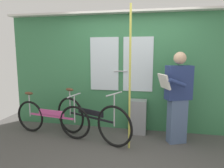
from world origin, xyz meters
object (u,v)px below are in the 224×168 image
at_px(bicycle_near_door, 90,119).
at_px(handrail_pole, 130,79).
at_px(passenger_reading_newspaper, 178,96).
at_px(trash_bin_by_wall, 138,117).
at_px(bicycle_leaning_behind, 51,118).

xyz_separation_m(bicycle_near_door, handrail_pole, (0.76, -0.23, 0.80)).
height_order(bicycle_near_door, handrail_pole, handrail_pole).
xyz_separation_m(passenger_reading_newspaper, trash_bin_by_wall, (-0.71, 0.32, -0.52)).
distance_m(bicycle_leaning_behind, passenger_reading_newspaper, 2.44).
bearing_deg(bicycle_near_door, trash_bin_by_wall, 54.25).
height_order(bicycle_leaning_behind, trash_bin_by_wall, bicycle_leaning_behind).
height_order(bicycle_near_door, trash_bin_by_wall, bicycle_near_door).
height_order(bicycle_leaning_behind, handrail_pole, handrail_pole).
xyz_separation_m(bicycle_near_door, passenger_reading_newspaper, (1.57, 0.17, 0.47)).
bearing_deg(trash_bin_by_wall, bicycle_leaning_behind, -164.70).
relative_size(passenger_reading_newspaper, trash_bin_by_wall, 2.41).
xyz_separation_m(bicycle_near_door, trash_bin_by_wall, (0.85, 0.49, -0.05)).
bearing_deg(handrail_pole, bicycle_near_door, 163.43).
height_order(bicycle_leaning_behind, passenger_reading_newspaper, passenger_reading_newspaper).
bearing_deg(bicycle_near_door, passenger_reading_newspaper, 30.58).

